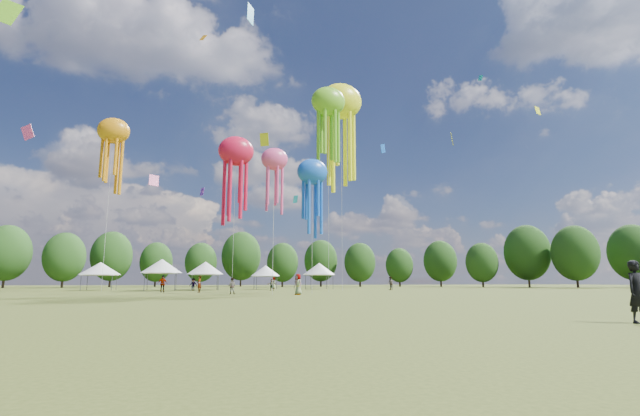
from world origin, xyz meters
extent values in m
plane|color=#384416|center=(0.00, 0.00, 0.00)|extent=(300.00, 300.00, 0.00)
imported|color=black|center=(6.69, -2.93, 0.91)|extent=(0.68, 0.46, 1.82)
imported|color=gray|center=(-2.41, 31.20, 0.78)|extent=(0.89, 0.77, 1.56)
imported|color=gray|center=(6.40, 59.61, 0.95)|extent=(0.67, 0.98, 1.91)
imported|color=gray|center=(20.57, 45.71, 0.93)|extent=(0.87, 1.03, 1.87)
imported|color=gray|center=(-6.03, 49.86, 0.82)|extent=(1.11, 0.71, 1.63)
imported|color=gray|center=(-9.34, 40.91, 0.95)|extent=(1.20, 0.81, 1.90)
imported|color=gray|center=(4.26, 48.17, 0.78)|extent=(1.51, 0.75, 1.56)
imported|color=gray|center=(-5.37, 38.87, 0.92)|extent=(0.58, 0.76, 1.85)
imported|color=gray|center=(3.30, 27.61, 0.94)|extent=(0.96, 1.09, 1.88)
cylinder|color=#47474C|center=(-20.67, 54.51, 1.02)|extent=(0.08, 0.08, 2.04)
cylinder|color=#47474C|center=(-20.67, 58.38, 1.02)|extent=(0.08, 0.08, 2.04)
cylinder|color=#47474C|center=(-16.81, 54.51, 1.02)|extent=(0.08, 0.08, 2.04)
cylinder|color=#47474C|center=(-16.81, 58.38, 1.02)|extent=(0.08, 0.08, 2.04)
cube|color=silver|center=(-18.74, 56.44, 2.09)|extent=(4.27, 4.27, 0.10)
cone|color=silver|center=(-18.74, 56.44, 3.01)|extent=(5.55, 5.55, 1.74)
cylinder|color=#47474C|center=(-12.39, 52.07, 1.14)|extent=(0.08, 0.08, 2.28)
cylinder|color=#47474C|center=(-12.39, 55.98, 1.14)|extent=(0.08, 0.08, 2.28)
cylinder|color=#47474C|center=(-8.47, 52.07, 1.14)|extent=(0.08, 0.08, 2.28)
cylinder|color=#47474C|center=(-8.47, 55.98, 1.14)|extent=(0.08, 0.08, 2.28)
cube|color=silver|center=(-10.43, 54.03, 2.33)|extent=(4.32, 4.32, 0.10)
cone|color=silver|center=(-10.43, 54.03, 3.36)|extent=(5.61, 5.61, 1.96)
cylinder|color=#47474C|center=(-6.26, 52.53, 1.06)|extent=(0.08, 0.08, 2.12)
cylinder|color=#47474C|center=(-6.26, 56.13, 1.06)|extent=(0.08, 0.08, 2.12)
cylinder|color=#47474C|center=(-2.65, 52.53, 1.06)|extent=(0.08, 0.08, 2.12)
cylinder|color=#47474C|center=(-2.65, 56.13, 1.06)|extent=(0.08, 0.08, 2.12)
cube|color=silver|center=(-4.45, 54.33, 2.17)|extent=(4.00, 4.00, 0.10)
cone|color=silver|center=(-4.45, 54.33, 3.14)|extent=(5.21, 5.21, 1.82)
cylinder|color=#47474C|center=(3.34, 57.21, 0.98)|extent=(0.08, 0.08, 1.97)
cylinder|color=#47474C|center=(3.34, 60.37, 0.98)|extent=(0.08, 0.08, 1.97)
cylinder|color=#47474C|center=(6.50, 57.21, 0.98)|extent=(0.08, 0.08, 1.97)
cylinder|color=#47474C|center=(6.50, 60.37, 0.98)|extent=(0.08, 0.08, 1.97)
cube|color=silver|center=(4.92, 58.79, 2.02)|extent=(3.56, 3.56, 0.10)
cone|color=silver|center=(4.92, 58.79, 2.91)|extent=(4.62, 4.62, 1.69)
cylinder|color=#47474C|center=(11.59, 55.66, 1.09)|extent=(0.08, 0.08, 2.18)
cylinder|color=#47474C|center=(11.59, 59.25, 1.09)|extent=(0.08, 0.08, 2.18)
cylinder|color=#47474C|center=(15.19, 55.66, 1.09)|extent=(0.08, 0.08, 2.18)
cylinder|color=#47474C|center=(15.19, 59.25, 1.09)|extent=(0.08, 0.08, 2.18)
cube|color=silver|center=(13.39, 57.46, 2.23)|extent=(3.99, 3.99, 0.10)
cone|color=silver|center=(13.39, 57.46, 3.22)|extent=(5.19, 5.19, 1.87)
ellipsoid|color=red|center=(-1.81, 38.71, 16.35)|extent=(4.14, 2.90, 3.52)
cylinder|color=beige|center=(-1.81, 38.71, 8.17)|extent=(0.03, 0.03, 16.35)
ellipsoid|color=#70C620|center=(9.39, 38.34, 23.59)|extent=(4.34, 3.04, 3.69)
cylinder|color=beige|center=(9.39, 38.34, 11.79)|extent=(0.03, 0.03, 23.59)
ellipsoid|color=blue|center=(5.52, 31.14, 12.52)|extent=(3.23, 2.26, 2.74)
cylinder|color=beige|center=(5.52, 31.14, 6.26)|extent=(0.03, 0.03, 12.52)
ellipsoid|color=orange|center=(-16.67, 46.84, 20.19)|extent=(3.93, 2.75, 3.34)
cylinder|color=beige|center=(-16.67, 46.84, 10.09)|extent=(0.03, 0.03, 20.19)
ellipsoid|color=#EB4585|center=(1.01, 28.11, 12.76)|extent=(2.56, 1.80, 2.18)
cylinder|color=beige|center=(1.01, 28.11, 6.38)|extent=(0.03, 0.03, 12.76)
ellipsoid|color=#FAFF1A|center=(13.58, 46.00, 27.12)|extent=(6.19, 4.33, 5.26)
cylinder|color=beige|center=(13.58, 46.00, 13.56)|extent=(0.03, 0.03, 27.12)
cube|color=orange|center=(-6.11, 36.29, 28.77)|extent=(0.89, 0.62, 0.95)
cube|color=#FAFF1A|center=(4.17, 57.84, 24.22)|extent=(1.51, 1.63, 2.18)
cube|color=#70C620|center=(18.34, 61.91, 34.63)|extent=(0.64, 0.68, 0.80)
cube|color=#1896D0|center=(7.80, 50.00, 13.05)|extent=(0.77, 0.98, 1.23)
cube|color=#FAFF1A|center=(39.47, 36.63, 24.85)|extent=(1.03, 0.64, 1.37)
cube|color=#70C620|center=(-23.30, 30.27, 25.34)|extent=(2.54, 0.58, 2.86)
cube|color=#1896D0|center=(-0.99, 34.51, 31.48)|extent=(0.92, 1.44, 2.10)
cube|color=#EB4585|center=(-12.97, 62.77, 17.41)|extent=(1.50, 1.14, 2.01)
cube|color=red|center=(14.39, 51.04, 28.71)|extent=(1.23, 0.96, 1.93)
cube|color=#FAFF1A|center=(34.38, 50.45, 24.56)|extent=(1.44, 1.87, 2.57)
cube|color=blue|center=(27.36, 62.84, 25.98)|extent=(1.43, 1.03, 1.95)
cube|color=#1896D0|center=(30.15, 36.10, 28.30)|extent=(0.39, 0.68, 0.87)
cube|color=#EB4585|center=(-28.50, 53.48, 21.11)|extent=(1.97, 0.68, 2.32)
cube|color=purple|center=(-5.39, 51.77, 13.82)|extent=(0.60, 0.86, 1.15)
cylinder|color=#38281C|center=(-40.68, 85.49, 1.71)|extent=(0.44, 0.44, 3.41)
ellipsoid|color=#1F3F15|center=(-40.68, 85.49, 6.61)|extent=(8.53, 8.53, 10.66)
cylinder|color=#38281C|center=(-30.60, 85.02, 1.53)|extent=(0.44, 0.44, 3.07)
ellipsoid|color=#1F3F15|center=(-30.60, 85.02, 5.94)|extent=(7.66, 7.66, 9.58)
cylinder|color=#38281C|center=(-23.51, 93.33, 1.72)|extent=(0.44, 0.44, 3.43)
ellipsoid|color=#1F3F15|center=(-23.51, 93.33, 6.65)|extent=(8.58, 8.58, 10.73)
cylinder|color=#38281C|center=(-14.76, 98.96, 1.47)|extent=(0.44, 0.44, 2.95)
ellipsoid|color=#1F3F15|center=(-14.76, 98.96, 5.71)|extent=(7.37, 7.37, 9.21)
cylinder|color=#38281C|center=(-4.70, 95.06, 1.45)|extent=(0.44, 0.44, 2.89)
ellipsoid|color=#1F3F15|center=(-4.70, 95.06, 5.61)|extent=(7.23, 7.23, 9.04)
cylinder|color=#38281C|center=(4.91, 99.49, 1.92)|extent=(0.44, 0.44, 3.84)
ellipsoid|color=#1F3F15|center=(4.91, 99.49, 7.44)|extent=(9.60, 9.60, 11.99)
cylinder|color=#38281C|center=(13.19, 88.44, 1.42)|extent=(0.44, 0.44, 2.84)
ellipsoid|color=#1F3F15|center=(13.19, 88.44, 5.51)|extent=(7.11, 7.11, 8.89)
cylinder|color=#38281C|center=(22.93, 91.04, 1.58)|extent=(0.44, 0.44, 3.16)
ellipsoid|color=#1F3F15|center=(22.93, 91.04, 6.13)|extent=(7.91, 7.91, 9.88)
cylinder|color=#38281C|center=(30.69, 85.29, 1.44)|extent=(0.44, 0.44, 2.88)
ellipsoid|color=#1F3F15|center=(30.69, 85.29, 5.59)|extent=(7.21, 7.21, 9.01)
cylinder|color=#38281C|center=(41.52, 87.24, 1.31)|extent=(0.44, 0.44, 2.63)
ellipsoid|color=#1F3F15|center=(41.52, 87.24, 5.09)|extent=(6.57, 6.57, 8.22)
cylinder|color=#38281C|center=(50.52, 83.73, 1.56)|extent=(0.44, 0.44, 3.13)
ellipsoid|color=#1F3F15|center=(50.52, 83.73, 6.06)|extent=(7.81, 7.81, 9.77)
cylinder|color=#38281C|center=(53.64, 71.81, 1.36)|extent=(0.44, 0.44, 2.72)
ellipsoid|color=#1F3F15|center=(53.64, 71.81, 5.27)|extent=(6.80, 6.80, 8.50)
cylinder|color=#38281C|center=(62.96, 68.92, 1.90)|extent=(0.44, 0.44, 3.81)
ellipsoid|color=#1F3F15|center=(62.96, 68.92, 7.38)|extent=(9.52, 9.52, 11.90)
cylinder|color=#38281C|center=(66.57, 59.80, 1.76)|extent=(0.44, 0.44, 3.51)
ellipsoid|color=#1F3F15|center=(66.57, 59.80, 6.80)|extent=(8.78, 8.78, 10.97)
cylinder|color=#38281C|center=(79.39, 58.26, 1.82)|extent=(0.44, 0.44, 3.64)
ellipsoid|color=#1F3F15|center=(79.39, 58.26, 7.05)|extent=(9.10, 9.10, 11.37)
camera|label=1|loc=(-5.83, -13.43, 1.20)|focal=25.39mm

